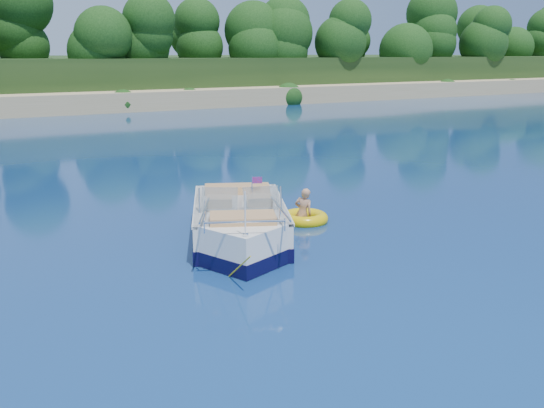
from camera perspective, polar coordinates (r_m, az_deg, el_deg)
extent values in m
plane|color=#0B1E4E|center=(13.57, -8.27, -5.45)|extent=(160.00, 160.00, 0.00)
cylinder|color=black|center=(57.50, -4.36, 12.36)|extent=(0.44, 0.44, 2.60)
sphere|color=black|center=(57.48, -4.40, 14.82)|extent=(4.29, 4.29, 4.29)
cylinder|color=black|center=(74.98, 15.33, 12.47)|extent=(0.44, 0.44, 3.00)
sphere|color=black|center=(74.98, 15.47, 14.64)|extent=(4.95, 4.95, 4.95)
cube|color=white|center=(15.11, -3.08, -1.96)|extent=(3.65, 4.63, 1.14)
cube|color=white|center=(13.26, -2.69, -4.28)|extent=(1.99, 1.99, 1.14)
cube|color=black|center=(15.16, -3.07, -2.53)|extent=(3.70, 4.68, 0.33)
cube|color=black|center=(13.31, -2.68, -4.92)|extent=(2.03, 2.03, 0.33)
cube|color=tan|center=(15.34, -3.15, -0.48)|extent=(2.75, 3.33, 0.11)
cube|color=white|center=(14.97, -3.11, 0.02)|extent=(3.69, 4.65, 0.07)
cube|color=black|center=(17.27, -3.43, 0.25)|extent=(0.70, 0.59, 0.98)
cube|color=#8C9EA5|center=(14.15, -4.96, 0.46)|extent=(0.87, 0.69, 0.53)
cube|color=#8C9EA5|center=(14.19, -1.01, 0.55)|extent=(0.89, 0.51, 0.53)
cube|color=tan|center=(14.69, -4.97, -0.16)|extent=(0.79, 0.79, 0.43)
cube|color=tan|center=(14.73, -1.16, -0.07)|extent=(0.79, 0.79, 0.43)
cube|color=tan|center=(16.02, -3.29, 1.07)|extent=(1.79, 1.23, 0.41)
cube|color=tan|center=(13.29, -2.77, -1.75)|extent=(1.64, 1.33, 0.37)
cylinder|color=white|center=(12.17, -2.54, -0.89)|extent=(0.04, 0.04, 0.92)
cube|color=red|center=(14.09, -1.42, 2.26)|extent=(0.23, 0.11, 0.15)
cube|color=silver|center=(12.24, -2.51, -2.89)|extent=(0.13, 0.10, 0.05)
cylinder|color=gold|center=(12.05, -3.15, -5.96)|extent=(0.11, 1.17, 0.83)
torus|color=#E3BE08|center=(16.60, 3.05, -1.36)|extent=(1.62, 1.62, 0.35)
torus|color=red|center=(16.60, 3.05, -1.31)|extent=(1.34, 1.34, 0.11)
imported|color=tan|center=(16.49, 2.85, -1.78)|extent=(0.71, 0.82, 1.49)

